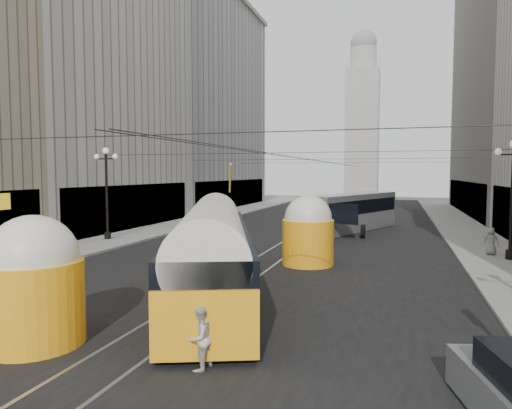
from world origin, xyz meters
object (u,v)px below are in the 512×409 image
Objects in this scene: streetcar at (213,248)px; pedestrian_sidewalk_right at (491,241)px; pedestrian_crossing_b at (199,338)px; pedestrian_crossing_a at (2,319)px; city_bus at (351,211)px.

streetcar is 16.85m from pedestrian_sidewalk_right.
pedestrian_crossing_b is at bearing 76.79° from pedestrian_sidewalk_right.
pedestrian_sidewalk_right is (15.05, 19.02, 0.02)m from pedestrian_crossing_a.
city_bus reaches higher than pedestrian_sidewalk_right.
pedestrian_crossing_b is (2.47, -6.70, -1.01)m from streetcar.
pedestrian_crossing_a is at bearing -102.40° from city_bus.
pedestrian_crossing_b is at bearing -93.28° from pedestrian_crossing_a.
city_bus reaches higher than pedestrian_crossing_a.
pedestrian_crossing_a reaches higher than pedestrian_sidewalk_right.
streetcar reaches higher than city_bus.
pedestrian_crossing_a is 24.25m from pedestrian_sidewalk_right.
pedestrian_sidewalk_right is at bearing -47.72° from pedestrian_crossing_a.
streetcar is at bearing -147.19° from pedestrian_crossing_b.
pedestrian_crossing_b is 20.78m from pedestrian_sidewalk_right.
streetcar is 7.22m from pedestrian_crossing_b.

